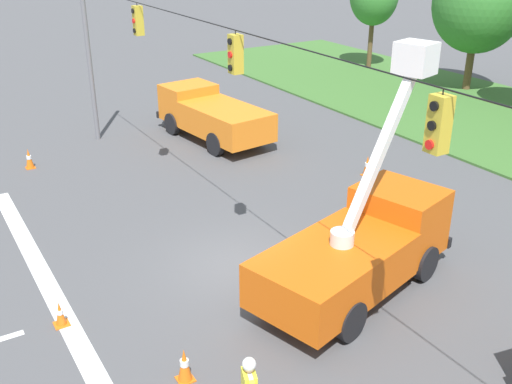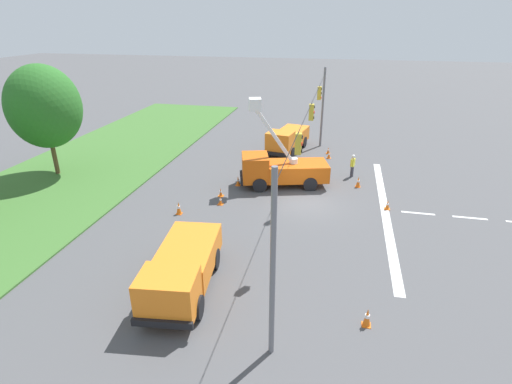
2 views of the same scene
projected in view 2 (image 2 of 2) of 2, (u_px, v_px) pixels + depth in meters
ground_plane at (306, 203)px, 26.26m from camera, size 200.00×200.00×0.00m
grass_verge at (65, 180)px, 29.75m from camera, size 56.00×12.00×0.10m
lane_markings at (409, 212)px, 25.00m from camera, size 17.60×15.25×0.01m
signal_gantry at (310, 138)px, 24.46m from camera, size 26.20×0.33×7.20m
tree_east at (44, 107)px, 28.91m from camera, size 5.07×5.28×8.28m
utility_truck_bucket_lift at (280, 168)px, 28.51m from camera, size 3.99×6.65×6.29m
utility_truck_support_near at (182, 268)px, 17.44m from camera, size 6.45×3.08×2.14m
utility_truck_support_far at (287, 139)px, 35.78m from camera, size 6.59×3.34×2.29m
road_worker at (353, 164)px, 30.18m from camera, size 0.62×0.36×1.77m
traffic_cone_foreground_left at (388, 205)px, 25.29m from camera, size 0.36×0.36×0.65m
traffic_cone_foreground_right at (221, 192)px, 27.16m from camera, size 0.36×0.36×0.60m
traffic_cone_mid_left at (220, 201)px, 25.94m from camera, size 0.36×0.36×0.59m
traffic_cone_mid_right at (367, 317)px, 15.68m from camera, size 0.36×0.36×0.81m
traffic_cone_near_bucket at (179, 208)px, 24.65m from camera, size 0.36×0.36×0.82m
traffic_cone_lane_edge_a at (358, 182)px, 28.59m from camera, size 0.36×0.36×0.81m
traffic_cone_lane_edge_b at (238, 181)px, 28.87m from camera, size 0.36×0.36×0.72m
traffic_cone_far_left at (329, 155)px, 34.45m from camera, size 0.36×0.36×0.67m
traffic_cone_far_right at (328, 150)px, 35.64m from camera, size 0.36×0.36×0.62m
traffic_cone_centre_line at (310, 165)px, 32.28m from camera, size 0.36×0.36×0.58m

